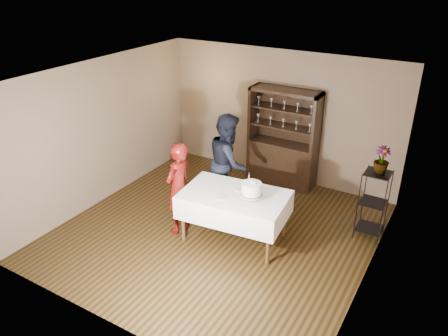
{
  "coord_description": "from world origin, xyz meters",
  "views": [
    {
      "loc": [
        3.32,
        -5.4,
        4.28
      ],
      "look_at": [
        0.08,
        0.1,
        1.19
      ],
      "focal_mm": 35.0,
      "sensor_mm": 36.0,
      "label": 1
    }
  ],
  "objects": [
    {
      "name": "plate_far",
      "position": [
        0.35,
        0.13,
        0.86
      ],
      "size": [
        0.23,
        0.23,
        0.01
      ],
      "primitive_type": "cylinder",
      "rotation": [
        0.0,
        0.0,
        -0.38
      ],
      "color": "silver",
      "rests_on": "cake_table"
    },
    {
      "name": "ceiling",
      "position": [
        0.0,
        0.0,
        2.7
      ],
      "size": [
        5.0,
        5.0,
        0.0
      ],
      "primitive_type": "plane",
      "rotation": [
        3.14,
        0.0,
        0.0
      ],
      "color": "silver",
      "rests_on": "back_wall"
    },
    {
      "name": "man",
      "position": [
        -0.26,
        0.84,
        0.92
      ],
      "size": [
        1.02,
        1.11,
        1.84
      ],
      "primitive_type": "imported",
      "rotation": [
        0.0,
        0.0,
        2.03
      ],
      "color": "black",
      "rests_on": "floor"
    },
    {
      "name": "potted_plant",
      "position": [
        2.29,
        1.24,
        1.41
      ],
      "size": [
        0.33,
        0.33,
        0.44
      ],
      "primitive_type": "imported",
      "rotation": [
        0.0,
        0.0,
        0.51
      ],
      "color": "#426C33",
      "rests_on": "plant_etagere"
    },
    {
      "name": "cake_table",
      "position": [
        0.35,
        -0.03,
        0.65
      ],
      "size": [
        1.79,
        1.21,
        0.85
      ],
      "rotation": [
        0.0,
        0.0,
        0.1
      ],
      "color": "white",
      "rests_on": "floor"
    },
    {
      "name": "wall_left",
      "position": [
        -2.5,
        0.0,
        1.35
      ],
      "size": [
        0.02,
        5.0,
        2.7
      ],
      "primitive_type": "cube",
      "color": "brown",
      "rests_on": "floor"
    },
    {
      "name": "cake",
      "position": [
        0.68,
        -0.08,
        1.04
      ],
      "size": [
        0.41,
        0.41,
        0.48
      ],
      "rotation": [
        0.0,
        0.0,
        -0.43
      ],
      "color": "silver",
      "rests_on": "cake_table"
    },
    {
      "name": "back_wall",
      "position": [
        0.0,
        2.5,
        1.35
      ],
      "size": [
        5.0,
        0.02,
        2.7
      ],
      "primitive_type": "cube",
      "color": "brown",
      "rests_on": "floor"
    },
    {
      "name": "woman",
      "position": [
        -0.59,
        -0.27,
        0.81
      ],
      "size": [
        0.39,
        0.59,
        1.61
      ],
      "primitive_type": "imported",
      "rotation": [
        0.0,
        0.0,
        -1.57
      ],
      "color": "#370705",
      "rests_on": "floor"
    },
    {
      "name": "plate_near",
      "position": [
        0.22,
        -0.24,
        0.86
      ],
      "size": [
        0.21,
        0.21,
        0.01
      ],
      "primitive_type": "cylinder",
      "rotation": [
        0.0,
        0.0,
        0.08
      ],
      "color": "silver",
      "rests_on": "cake_table"
    },
    {
      "name": "floor",
      "position": [
        0.0,
        0.0,
        0.0
      ],
      "size": [
        5.0,
        5.0,
        0.0
      ],
      "primitive_type": "plane",
      "color": "black",
      "rests_on": "ground"
    },
    {
      "name": "china_hutch",
      "position": [
        0.2,
        2.25,
        0.66
      ],
      "size": [
        1.4,
        0.48,
        2.0
      ],
      "color": "black",
      "rests_on": "floor"
    },
    {
      "name": "wall_right",
      "position": [
        2.5,
        0.0,
        1.35
      ],
      "size": [
        0.02,
        5.0,
        2.7
      ],
      "primitive_type": "cube",
      "color": "brown",
      "rests_on": "floor"
    },
    {
      "name": "plant_etagere",
      "position": [
        2.28,
        1.2,
        0.65
      ],
      "size": [
        0.42,
        0.42,
        1.2
      ],
      "color": "black",
      "rests_on": "floor"
    }
  ]
}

